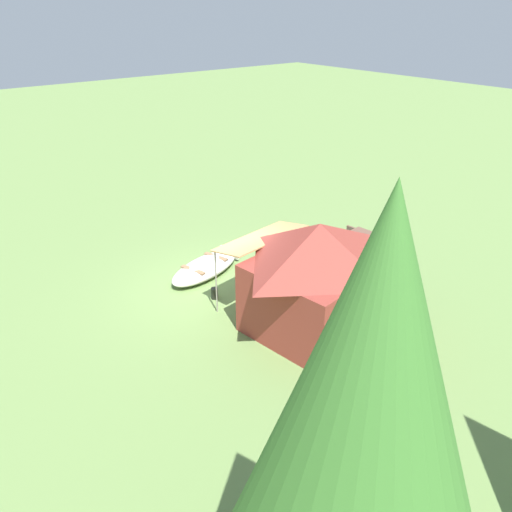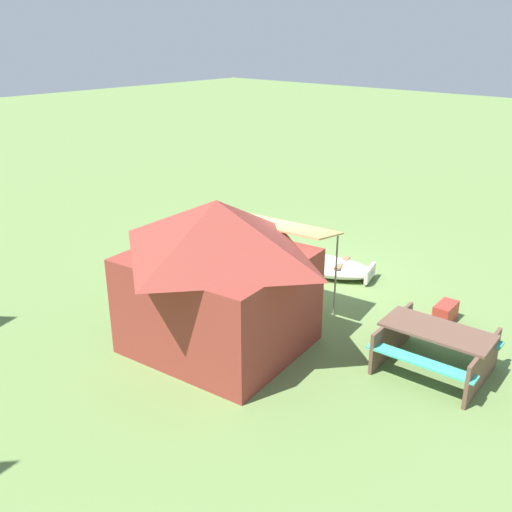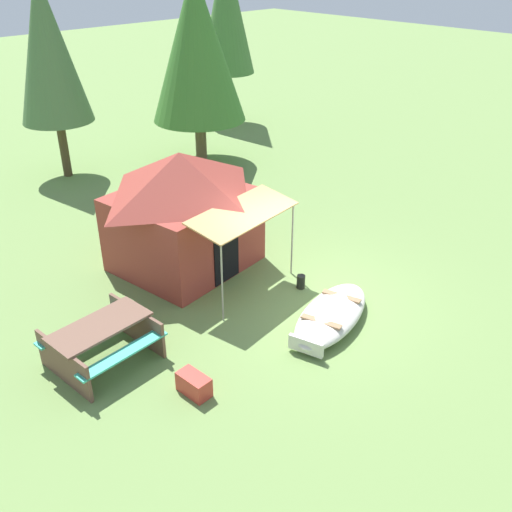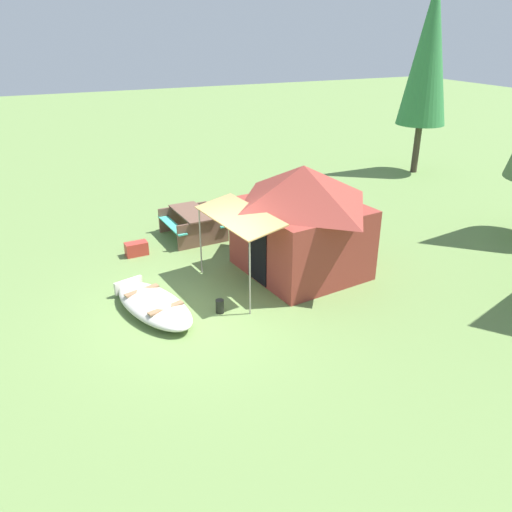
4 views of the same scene
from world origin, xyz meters
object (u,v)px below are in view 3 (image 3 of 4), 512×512
at_px(pine_tree_far_center, 226,10).
at_px(cooler_box, 194,384).
at_px(pine_tree_side, 196,47).
at_px(pine_tree_back_right, 47,48).
at_px(picnic_table, 101,338).
at_px(beached_rowboat, 331,315).
at_px(fuel_can, 301,282).
at_px(canvas_cabin_tent, 183,209).

bearing_deg(pine_tree_far_center, cooler_box, -133.77).
xyz_separation_m(cooler_box, pine_tree_side, (7.20, 8.57, 3.47)).
bearing_deg(pine_tree_back_right, picnic_table, -114.51).
distance_m(beached_rowboat, pine_tree_side, 10.36).
bearing_deg(beached_rowboat, pine_tree_far_center, 56.20).
height_order(picnic_table, fuel_can, picnic_table).
bearing_deg(pine_tree_back_right, fuel_can, -88.29).
height_order(fuel_can, pine_tree_back_right, pine_tree_back_right).
height_order(beached_rowboat, picnic_table, picnic_table).
relative_size(canvas_cabin_tent, pine_tree_side, 0.65).
relative_size(canvas_cabin_tent, picnic_table, 2.12).
bearing_deg(pine_tree_back_right, beached_rowboat, -91.45).
height_order(canvas_cabin_tent, pine_tree_side, pine_tree_side).
height_order(picnic_table, pine_tree_side, pine_tree_side).
bearing_deg(beached_rowboat, picnic_table, 151.01).
distance_m(cooler_box, pine_tree_far_center, 16.39).
distance_m(picnic_table, cooler_box, 1.88).
xyz_separation_m(cooler_box, pine_tree_far_center, (10.99, 11.47, 4.04)).
relative_size(beached_rowboat, pine_tree_side, 0.45).
relative_size(canvas_cabin_tent, pine_tree_back_right, 0.65).
distance_m(cooler_box, pine_tree_back_right, 11.62).
bearing_deg(canvas_cabin_tent, pine_tree_side, 47.64).
bearing_deg(cooler_box, picnic_table, 109.25).
xyz_separation_m(cooler_box, pine_tree_back_right, (3.38, 10.51, 3.63)).
bearing_deg(pine_tree_side, picnic_table, -138.89).
bearing_deg(pine_tree_far_center, pine_tree_back_right, -172.82).
relative_size(cooler_box, pine_tree_back_right, 0.10).
xyz_separation_m(beached_rowboat, pine_tree_back_right, (0.27, 10.81, 3.61)).
xyz_separation_m(fuel_can, pine_tree_side, (3.54, 7.60, 3.50)).
relative_size(cooler_box, fuel_can, 1.93).
bearing_deg(pine_tree_back_right, pine_tree_far_center, 7.18).
bearing_deg(cooler_box, pine_tree_far_center, 46.23).
relative_size(canvas_cabin_tent, cooler_box, 6.70).
bearing_deg(canvas_cabin_tent, pine_tree_back_right, 83.34).
distance_m(pine_tree_back_right, pine_tree_side, 4.29).
bearing_deg(cooler_box, pine_tree_side, 49.97).
distance_m(canvas_cabin_tent, pine_tree_side, 7.25).
distance_m(beached_rowboat, pine_tree_back_right, 11.40).
bearing_deg(picnic_table, canvas_cabin_tent, 28.56).
bearing_deg(fuel_can, pine_tree_back_right, 91.71).
bearing_deg(picnic_table, cooler_box, -70.75).
bearing_deg(cooler_box, beached_rowboat, -5.63).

